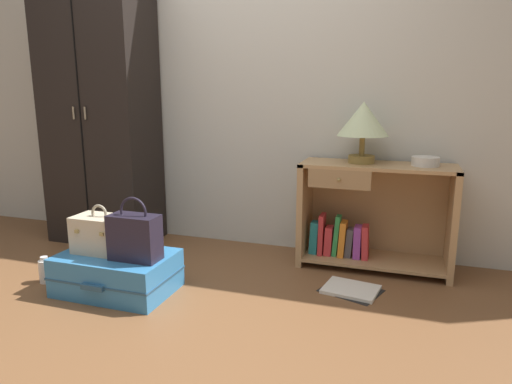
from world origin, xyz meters
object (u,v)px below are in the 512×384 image
Objects in this scene: bookshelf at (369,216)px; table_lamp at (363,121)px; bowl at (425,161)px; suitcase_large at (117,273)px; open_book_on_floor at (351,290)px; handbag at (135,237)px; train_case at (101,234)px; wardrobe at (100,112)px; bottle at (45,271)px.

table_lamp is at bearing -179.99° from bookshelf.
bowl reaches higher than bookshelf.
suitcase_large is 1.69× the size of open_book_on_floor.
bowl is 1.83m from handbag.
train_case is 0.27m from handbag.
train_case is at bearing 170.12° from handbag.
wardrobe is at bearing -178.88° from bowl.
wardrobe is 2.15m from bookshelf.
bookshelf is 0.63m from table_lamp.
wardrobe is 5.58× the size of handbag.
bowl reaches higher than bottle.
handbag is at bearing -142.40° from bookshelf.
wardrobe reaches higher than open_book_on_floor.
table_lamp is 1.59m from handbag.
table_lamp reaches higher than bowl.
suitcase_large is at bearing -5.27° from train_case.
wardrobe is at bearing -178.60° from table_lamp.
suitcase_large is at bearing -51.17° from wardrobe.
table_lamp reaches higher than open_book_on_floor.
table_lamp is 2.37× the size of bottle.
bottle is (-2.19, -0.92, -0.66)m from bowl.
bookshelf is at bearing 31.02° from train_case.
wardrobe reaches higher than suitcase_large.
bowl reaches higher than open_book_on_floor.
bottle is at bearing -152.77° from table_lamp.
train_case is (0.58, -0.83, -0.67)m from wardrobe.
train_case is 0.78× the size of open_book_on_floor.
train_case is at bearing -163.20° from open_book_on_floor.
bookshelf is 1.65m from suitcase_large.
open_book_on_floor is (1.31, 0.44, -0.11)m from suitcase_large.
handbag reaches higher than suitcase_large.
suitcase_large is 0.50m from bottle.
open_book_on_floor is (1.15, 0.47, -0.36)m from handbag.
bookshelf is at bearing 83.62° from open_book_on_floor.
wardrobe is 1.38m from handbag.
wardrobe is 1.22m from train_case.
bookshelf is 1.71m from train_case.
open_book_on_floor is (1.99, -0.41, -1.00)m from wardrobe.
table_lamp is at bearing 92.35° from open_book_on_floor.
handbag is (-1.53, -0.93, -0.37)m from bowl.
wardrobe is 5.13× the size of open_book_on_floor.
suitcase_large is at bearing -152.23° from bowl.
bookshelf is 2.71× the size of handbag.
train_case is at bearing -147.74° from table_lamp.
bowl is at bearing 31.20° from handbag.
bowl is at bearing -0.24° from table_lamp.
bowl reaches higher than suitcase_large.
bookshelf is at bearing 0.01° from table_lamp.
open_book_on_floor is (-0.38, -0.45, -0.72)m from bowl.
train_case is at bearing -148.98° from bookshelf.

